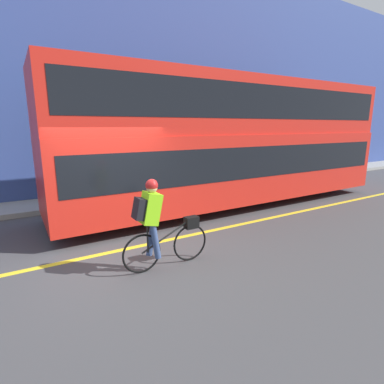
# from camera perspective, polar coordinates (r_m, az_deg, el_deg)

# --- Properties ---
(ground_plane) EXTENTS (80.00, 80.00, 0.00)m
(ground_plane) POSITION_cam_1_polar(r_m,az_deg,el_deg) (6.39, -12.81, -11.14)
(ground_plane) COLOR #424244
(road_center_line) EXTENTS (50.00, 0.14, 0.01)m
(road_center_line) POSITION_cam_1_polar(r_m,az_deg,el_deg) (6.51, -13.20, -10.67)
(road_center_line) COLOR yellow
(road_center_line) RESTS_ON ground_plane
(sidewalk_curb) EXTENTS (60.00, 1.60, 0.15)m
(sidewalk_curb) POSITION_cam_1_polar(r_m,az_deg,el_deg) (10.60, -20.69, -1.70)
(sidewalk_curb) COLOR gray
(sidewalk_curb) RESTS_ON ground_plane
(building_facade) EXTENTS (60.00, 0.30, 8.98)m
(building_facade) POSITION_cam_1_polar(r_m,az_deg,el_deg) (11.42, -23.47, 21.42)
(building_facade) COLOR #33478C
(building_facade) RESTS_ON ground_plane
(bus) EXTENTS (11.06, 2.54, 3.90)m
(bus) POSITION_cam_1_polar(r_m,az_deg,el_deg) (9.61, 7.74, 10.18)
(bus) COLOR black
(bus) RESTS_ON ground_plane
(cyclist_on_bike) EXTENTS (1.69, 0.32, 1.65)m
(cyclist_on_bike) POSITION_cam_1_polar(r_m,az_deg,el_deg) (5.30, -6.60, -5.62)
(cyclist_on_bike) COLOR black
(cyclist_on_bike) RESTS_ON ground_plane
(trash_bin) EXTENTS (0.60, 0.60, 0.93)m
(trash_bin) POSITION_cam_1_polar(r_m,az_deg,el_deg) (13.48, 9.79, 4.17)
(trash_bin) COLOR #262628
(trash_bin) RESTS_ON sidewalk_curb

